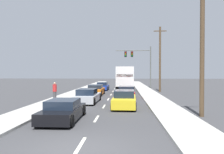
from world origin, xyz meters
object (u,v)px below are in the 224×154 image
object	(u,v)px
box_truck	(125,77)
utility_pole_mid	(160,58)
car_yellow	(124,99)
pedestrian_near_corner	(55,91)
utility_pole_near	(202,48)
car_blue	(103,87)
traffic_signal_mast	(137,58)
car_orange	(96,90)
car_silver	(88,96)
car_black	(63,111)
car_red	(126,92)

from	to	relation	value
box_truck	utility_pole_mid	size ratio (longest dim) A/B	0.92
car_yellow	utility_pole_mid	xyz separation A→B (m)	(5.03, 15.10, 4.13)
box_truck	utility_pole_mid	xyz separation A→B (m)	(4.93, 0.04, 2.71)
box_truck	pedestrian_near_corner	distance (m)	13.35
utility_pole_near	pedestrian_near_corner	distance (m)	13.89
car_blue	box_truck	size ratio (longest dim) A/B	0.50
box_truck	utility_pole_mid	bearing A→B (deg)	0.52
car_yellow	traffic_signal_mast	size ratio (longest dim) A/B	0.65
box_truck	traffic_signal_mast	xyz separation A→B (m)	(2.00, 7.65, 3.24)
car_blue	pedestrian_near_corner	size ratio (longest dim) A/B	2.53
car_yellow	utility_pole_near	size ratio (longest dim) A/B	0.58
car_orange	car_silver	distance (m)	7.27
car_black	traffic_signal_mast	world-z (taller)	traffic_signal_mast
car_black	traffic_signal_mast	size ratio (longest dim) A/B	0.62
utility_pole_mid	car_silver	bearing A→B (deg)	-124.01
car_orange	traffic_signal_mast	xyz separation A→B (m)	(5.61, 12.76, 4.70)
traffic_signal_mast	utility_pole_near	size ratio (longest dim) A/B	0.89
pedestrian_near_corner	traffic_signal_mast	bearing A→B (deg)	65.38
car_red	car_blue	bearing A→B (deg)	108.71
box_truck	utility_pole_mid	distance (m)	5.62
car_orange	utility_pole_mid	bearing A→B (deg)	31.11
car_blue	traffic_signal_mast	bearing A→B (deg)	42.08
car_silver	car_yellow	world-z (taller)	car_yellow
car_silver	box_truck	bearing A→B (deg)	74.41
utility_pole_near	traffic_signal_mast	bearing A→B (deg)	95.85
car_silver	car_red	world-z (taller)	car_silver
car_silver	utility_pole_near	xyz separation A→B (m)	(8.14, -6.25, 3.65)
car_black	box_truck	bearing A→B (deg)	79.87
car_yellow	traffic_signal_mast	xyz separation A→B (m)	(2.10, 22.70, 4.66)
car_silver	car_yellow	size ratio (longest dim) A/B	1.00
car_orange	car_yellow	distance (m)	10.55
car_yellow	utility_pole_near	bearing A→B (deg)	-36.66
car_yellow	utility_pole_mid	distance (m)	16.44
car_red	utility_pole_mid	size ratio (longest dim) A/B	0.47
car_black	box_truck	world-z (taller)	box_truck
car_yellow	utility_pole_near	distance (m)	6.98
car_red	pedestrian_near_corner	bearing A→B (deg)	-152.59
car_yellow	box_truck	bearing A→B (deg)	89.61
car_blue	box_truck	bearing A→B (deg)	-37.19
car_blue	car_black	size ratio (longest dim) A/B	0.93
car_blue	pedestrian_near_corner	bearing A→B (deg)	-102.93
car_blue	utility_pole_mid	xyz separation A→B (m)	(8.44, -2.62, 4.19)
car_silver	car_yellow	xyz separation A→B (m)	(3.35, -2.68, 0.04)
car_orange	pedestrian_near_corner	xyz separation A→B (m)	(-3.15, -6.35, 0.39)
car_red	traffic_signal_mast	bearing A→B (deg)	82.94
car_black	utility_pole_near	world-z (taller)	utility_pole_near
utility_pole_near	car_blue	bearing A→B (deg)	111.08
car_yellow	pedestrian_near_corner	world-z (taller)	pedestrian_near_corner
car_blue	car_black	xyz separation A→B (m)	(-0.09, -22.89, 0.00)
car_orange	pedestrian_near_corner	distance (m)	7.10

